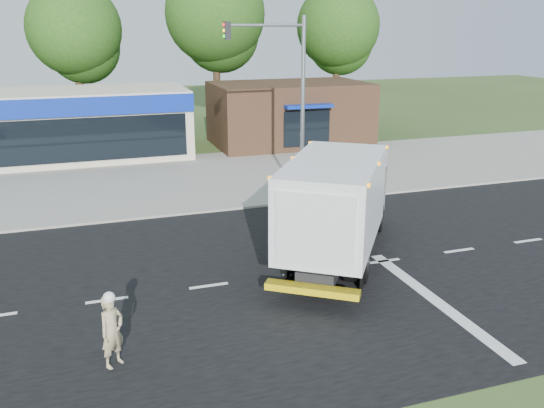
# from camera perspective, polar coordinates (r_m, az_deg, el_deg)

# --- Properties ---
(ground) EXTENTS (120.00, 120.00, 0.00)m
(ground) POSITION_cam_1_polar(r_m,az_deg,el_deg) (18.61, 2.83, -6.87)
(ground) COLOR #385123
(ground) RESTS_ON ground
(road_asphalt) EXTENTS (60.00, 14.00, 0.02)m
(road_asphalt) POSITION_cam_1_polar(r_m,az_deg,el_deg) (18.60, 2.83, -6.86)
(road_asphalt) COLOR black
(road_asphalt) RESTS_ON ground
(sidewalk) EXTENTS (60.00, 2.40, 0.12)m
(sidewalk) POSITION_cam_1_polar(r_m,az_deg,el_deg) (25.91, -3.77, 0.34)
(sidewalk) COLOR gray
(sidewalk) RESTS_ON ground
(parking_apron) EXTENTS (60.00, 9.00, 0.02)m
(parking_apron) POSITION_cam_1_polar(r_m,az_deg,el_deg) (31.36, -6.51, 3.19)
(parking_apron) COLOR gray
(parking_apron) RESTS_ON ground
(lane_markings) EXTENTS (55.20, 7.00, 0.01)m
(lane_markings) POSITION_cam_1_polar(r_m,az_deg,el_deg) (18.00, 8.45, -7.86)
(lane_markings) COLOR silver
(lane_markings) RESTS_ON road_asphalt
(ems_box_truck) EXTENTS (6.76, 8.20, 3.65)m
(ems_box_truck) POSITION_cam_1_polar(r_m,az_deg,el_deg) (19.18, 6.58, 0.49)
(ems_box_truck) COLOR black
(ems_box_truck) RESTS_ON ground
(emergency_worker) EXTENTS (0.77, 0.73, 1.88)m
(emergency_worker) POSITION_cam_1_polar(r_m,az_deg,el_deg) (14.02, -15.57, -11.93)
(emergency_worker) COLOR tan
(emergency_worker) RESTS_ON ground
(retail_strip_mall) EXTENTS (18.00, 6.20, 4.00)m
(retail_strip_mall) POSITION_cam_1_polar(r_m,az_deg,el_deg) (36.24, -22.86, 7.10)
(retail_strip_mall) COLOR beige
(retail_strip_mall) RESTS_ON ground
(brown_storefront) EXTENTS (10.00, 6.70, 4.00)m
(brown_storefront) POSITION_cam_1_polar(r_m,az_deg,el_deg) (38.55, 1.77, 8.96)
(brown_storefront) COLOR #382316
(brown_storefront) RESTS_ON ground
(traffic_signal_pole) EXTENTS (3.51, 0.25, 8.00)m
(traffic_signal_pole) POSITION_cam_1_polar(r_m,az_deg,el_deg) (25.06, 1.68, 11.16)
(traffic_signal_pole) COLOR gray
(traffic_signal_pole) RESTS_ON ground
(background_trees) EXTENTS (36.77, 7.39, 12.10)m
(background_trees) POSITION_cam_1_polar(r_m,az_deg,el_deg) (44.27, -12.07, 16.68)
(background_trees) COLOR #332114
(background_trees) RESTS_ON ground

